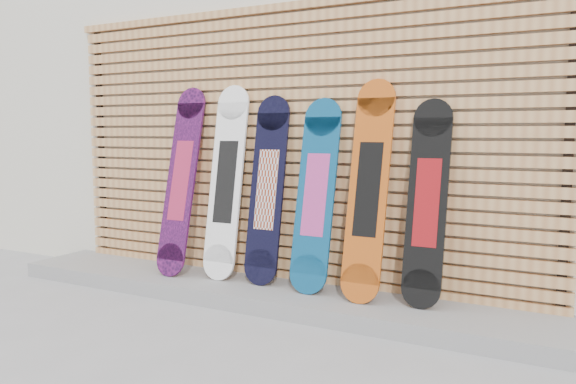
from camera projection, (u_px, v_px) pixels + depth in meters
name	position (u px, v px, depth m)	size (l,w,h in m)	color
ground	(236.00, 332.00, 3.66)	(80.00, 80.00, 0.00)	gray
building	(441.00, 88.00, 6.32)	(12.00, 5.00, 3.60)	beige
concrete_step	(268.00, 294.00, 4.32)	(4.60, 0.70, 0.12)	gray
slat_wall	(285.00, 144.00, 4.46)	(4.26, 0.08, 2.29)	#B9804D
snowboard_0	(181.00, 180.00, 4.69)	(0.27, 0.41, 1.56)	black
snowboard_1	(226.00, 182.00, 4.53)	(0.29, 0.32, 1.56)	white
snowboard_2	(267.00, 190.00, 4.38)	(0.28, 0.29, 1.47)	black
snowboard_3	(316.00, 195.00, 4.16)	(0.30, 0.34, 1.44)	navy
snowboard_4	(368.00, 189.00, 3.95)	(0.28, 0.37, 1.56)	#B54E13
snowboard_5	(427.00, 203.00, 3.80)	(0.27, 0.30, 1.41)	black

